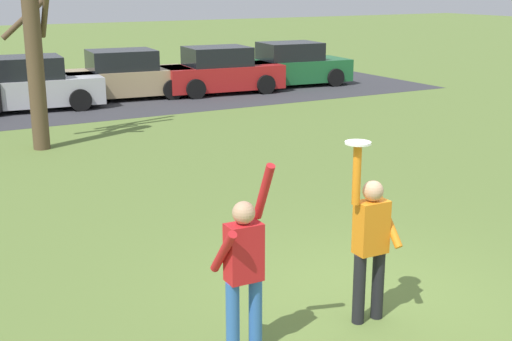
# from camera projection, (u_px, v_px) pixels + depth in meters

# --- Properties ---
(ground_plane) EXTENTS (120.00, 120.00, 0.00)m
(ground_plane) POSITION_uv_depth(u_px,v_px,m) (366.00, 299.00, 8.39)
(ground_plane) COLOR olive
(person_catcher) EXTENTS (0.54, 0.49, 2.08)m
(person_catcher) POSITION_uv_depth(u_px,v_px,m) (371.00, 239.00, 7.60)
(person_catcher) COLOR black
(person_catcher) RESTS_ON ground_plane
(person_defender) EXTENTS (0.55, 0.49, 2.04)m
(person_defender) POSITION_uv_depth(u_px,v_px,m) (244.00, 265.00, 6.89)
(person_defender) COLOR #3366B7
(person_defender) RESTS_ON ground_plane
(frisbee_disc) EXTENTS (0.28, 0.28, 0.02)m
(frisbee_disc) POSITION_uv_depth(u_px,v_px,m) (358.00, 143.00, 7.21)
(frisbee_disc) COLOR white
(frisbee_disc) RESTS_ON person_catcher
(parked_car_silver) EXTENTS (4.25, 2.32, 1.59)m
(parked_car_silver) POSITION_uv_depth(u_px,v_px,m) (30.00, 85.00, 20.73)
(parked_car_silver) COLOR #BCBCC1
(parked_car_silver) RESTS_ON ground_plane
(parked_car_tan) EXTENTS (4.25, 2.32, 1.59)m
(parked_car_tan) POSITION_uv_depth(u_px,v_px,m) (126.00, 76.00, 22.75)
(parked_car_tan) COLOR tan
(parked_car_tan) RESTS_ON ground_plane
(parked_car_red) EXTENTS (4.25, 2.32, 1.59)m
(parked_car_red) POSITION_uv_depth(u_px,v_px,m) (220.00, 72.00, 23.87)
(parked_car_red) COLOR red
(parked_car_red) RESTS_ON ground_plane
(parked_car_green) EXTENTS (4.25, 2.32, 1.59)m
(parked_car_green) POSITION_uv_depth(u_px,v_px,m) (293.00, 66.00, 25.60)
(parked_car_green) COLOR #1E6633
(parked_car_green) RESTS_ON ground_plane
(parking_strip) EXTENTS (24.78, 6.40, 0.01)m
(parking_strip) POSITION_uv_depth(u_px,v_px,m) (86.00, 103.00, 21.98)
(parking_strip) COLOR #38383D
(parking_strip) RESTS_ON ground_plane
(bare_tree_tall) EXTENTS (1.43, 1.16, 5.63)m
(bare_tree_tall) POSITION_uv_depth(u_px,v_px,m) (32.00, 36.00, 15.34)
(bare_tree_tall) COLOR brown
(bare_tree_tall) RESTS_ON ground_plane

